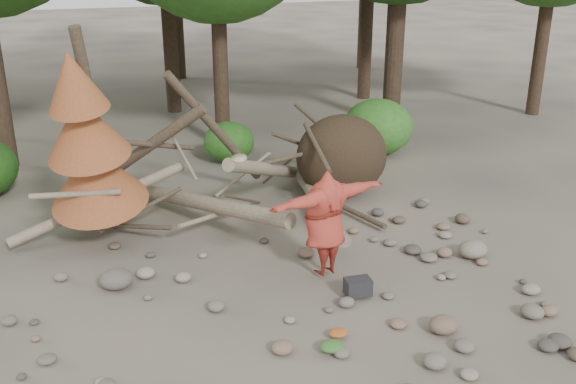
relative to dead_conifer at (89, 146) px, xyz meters
name	(u,v)px	position (x,y,z in m)	size (l,w,h in m)	color
ground	(308,300)	(3.12, -3.37, -2.11)	(120.00, 120.00, 0.00)	#514C44
deadfall_pile	(320,161)	(5.13, 0.87, -1.16)	(8.55, 5.24, 3.30)	#332619
dead_conifer	(89,146)	(0.00, 0.00, 0.00)	(2.06, 2.16, 4.35)	#4C3F30
bush_mid	(229,142)	(3.92, 4.43, -1.55)	(1.40, 1.40, 1.12)	#2B641D
bush_right	(378,127)	(8.12, 3.63, -1.31)	(2.00, 2.00, 1.60)	#367624
frisbee_thrower	(325,223)	(3.71, -2.69, -1.06)	(2.84, 1.18, 2.32)	#A43225
backpack	(358,290)	(3.94, -3.60, -1.96)	(0.44, 0.29, 0.29)	black
cloth_green	(332,349)	(2.88, -4.92, -2.04)	(0.37, 0.31, 0.14)	#346528
cloth_orange	(338,336)	(3.12, -4.61, -2.06)	(0.30, 0.24, 0.11)	#A2511B
boulder_front_right	(444,325)	(4.72, -5.02, -1.97)	(0.46, 0.41, 0.28)	brown
boulder_mid_right	(473,249)	(6.70, -3.00, -1.94)	(0.57, 0.51, 0.34)	gray
boulder_mid_left	(116,279)	(0.13, -1.82, -1.93)	(0.59, 0.53, 0.35)	#5A534C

